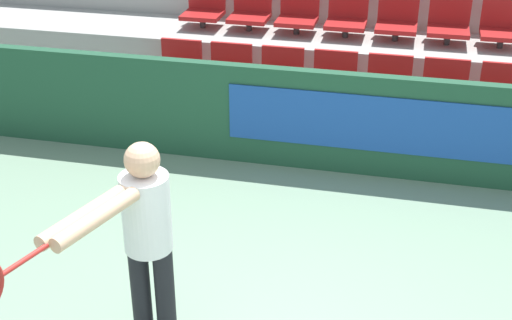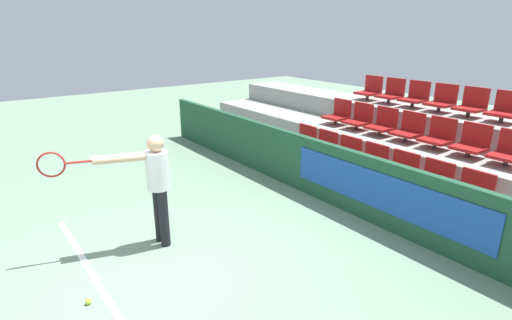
{
  "view_description": "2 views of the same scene",
  "coord_description": "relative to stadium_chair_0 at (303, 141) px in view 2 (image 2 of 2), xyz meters",
  "views": [
    {
      "loc": [
        0.8,
        -3.01,
        3.35
      ],
      "look_at": [
        -0.25,
        1.51,
        0.96
      ],
      "focal_mm": 50.0,
      "sensor_mm": 36.0,
      "label": 1
    },
    {
      "loc": [
        4.01,
        -1.43,
        2.84
      ],
      "look_at": [
        -0.35,
        1.82,
        1.04
      ],
      "focal_mm": 28.0,
      "sensor_mm": 36.0,
      "label": 2
    }
  ],
  "objects": [
    {
      "name": "ground_plane",
      "position": [
        1.71,
        -4.02,
        -0.66
      ],
      "size": [
        30.0,
        30.0,
        0.0
      ],
      "primitive_type": "plane",
      "color": "gray"
    },
    {
      "name": "court_baseline",
      "position": [
        1.71,
        -4.57,
        -0.65
      ],
      "size": [
        4.4,
        0.08,
        0.01
      ],
      "color": "white",
      "rests_on": "ground"
    },
    {
      "name": "barrier_wall",
      "position": [
        1.72,
        -0.71,
        -0.14
      ],
      "size": [
        11.46,
        0.14,
        1.02
      ],
      "color": "#1E4C33",
      "rests_on": "ground"
    },
    {
      "name": "bleacher_tier_front",
      "position": [
        1.71,
        -0.12,
        -0.44
      ],
      "size": [
        11.06,
        1.01,
        0.43
      ],
      "color": "#9E9E99",
      "rests_on": "ground"
    },
    {
      "name": "bleacher_tier_middle",
      "position": [
        1.71,
        0.88,
        -0.23
      ],
      "size": [
        11.06,
        1.01,
        0.86
      ],
      "color": "#9E9E99",
      "rests_on": "ground"
    },
    {
      "name": "bleacher_tier_back",
      "position": [
        1.71,
        1.89,
        -0.01
      ],
      "size": [
        11.06,
        1.01,
        1.29
      ],
      "color": "#9E9E99",
      "rests_on": "ground"
    },
    {
      "name": "stadium_chair_0",
      "position": [
        0.0,
        0.0,
        0.0
      ],
      "size": [
        0.46,
        0.43,
        0.53
      ],
      "color": "#333333",
      "rests_on": "bleacher_tier_front"
    },
    {
      "name": "stadium_chair_1",
      "position": [
        0.57,
        0.0,
        0.0
      ],
      "size": [
        0.46,
        0.43,
        0.53
      ],
      "color": "#333333",
      "rests_on": "bleacher_tier_front"
    },
    {
      "name": "stadium_chair_2",
      "position": [
        1.14,
        0.0,
        0.0
      ],
      "size": [
        0.46,
        0.43,
        0.53
      ],
      "color": "#333333",
      "rests_on": "bleacher_tier_front"
    },
    {
      "name": "stadium_chair_3",
      "position": [
        1.71,
        0.0,
        0.0
      ],
      "size": [
        0.46,
        0.43,
        0.53
      ],
      "color": "#333333",
      "rests_on": "bleacher_tier_front"
    },
    {
      "name": "stadium_chair_4",
      "position": [
        2.28,
        0.0,
        0.0
      ],
      "size": [
        0.46,
        0.43,
        0.53
      ],
      "color": "#333333",
      "rests_on": "bleacher_tier_front"
    },
    {
      "name": "stadium_chair_5",
      "position": [
        2.85,
        0.0,
        0.0
      ],
      "size": [
        0.46,
        0.43,
        0.53
      ],
      "color": "#333333",
      "rests_on": "bleacher_tier_front"
    },
    {
      "name": "stadium_chair_6",
      "position": [
        3.42,
        0.0,
        0.0
      ],
      "size": [
        0.46,
        0.43,
        0.53
      ],
      "color": "#333333",
      "rests_on": "bleacher_tier_front"
    },
    {
      "name": "stadium_chair_7",
      "position": [
        0.0,
        1.01,
        0.43
      ],
      "size": [
        0.46,
        0.43,
        0.53
      ],
      "color": "#333333",
      "rests_on": "bleacher_tier_middle"
    },
    {
      "name": "stadium_chair_8",
      "position": [
        0.57,
        1.01,
        0.43
      ],
      "size": [
        0.46,
        0.43,
        0.53
      ],
      "color": "#333333",
      "rests_on": "bleacher_tier_middle"
    },
    {
      "name": "stadium_chair_9",
      "position": [
        1.14,
        1.01,
        0.43
      ],
      "size": [
        0.46,
        0.43,
        0.53
      ],
      "color": "#333333",
      "rests_on": "bleacher_tier_middle"
    },
    {
      "name": "stadium_chair_10",
      "position": [
        1.71,
        1.01,
        0.43
      ],
      "size": [
        0.46,
        0.43,
        0.53
      ],
      "color": "#333333",
      "rests_on": "bleacher_tier_middle"
    },
    {
      "name": "stadium_chair_11",
      "position": [
        2.28,
        1.01,
        0.43
      ],
      "size": [
        0.46,
        0.43,
        0.53
      ],
      "color": "#333333",
      "rests_on": "bleacher_tier_middle"
    },
    {
      "name": "stadium_chair_12",
      "position": [
        2.85,
        1.01,
        0.43
      ],
      "size": [
        0.46,
        0.43,
        0.53
      ],
      "color": "#333333",
      "rests_on": "bleacher_tier_middle"
    },
    {
      "name": "stadium_chair_13",
      "position": [
        3.42,
        1.01,
        0.43
      ],
      "size": [
        0.46,
        0.43,
        0.53
      ],
      "color": "#333333",
      "rests_on": "bleacher_tier_middle"
    },
    {
      "name": "stadium_chair_14",
      "position": [
        0.0,
        2.01,
        0.86
      ],
      "size": [
        0.46,
        0.43,
        0.53
      ],
      "color": "#333333",
      "rests_on": "bleacher_tier_back"
    },
    {
      "name": "stadium_chair_15",
      "position": [
        0.57,
        2.01,
        0.86
      ],
      "size": [
        0.46,
        0.43,
        0.53
      ],
      "color": "#333333",
      "rests_on": "bleacher_tier_back"
    },
    {
      "name": "stadium_chair_16",
      "position": [
        1.14,
        2.01,
        0.86
      ],
      "size": [
        0.46,
        0.43,
        0.53
      ],
      "color": "#333333",
      "rests_on": "bleacher_tier_back"
    },
    {
      "name": "stadium_chair_17",
      "position": [
        1.71,
        2.01,
        0.86
      ],
      "size": [
        0.46,
        0.43,
        0.53
      ],
      "color": "#333333",
      "rests_on": "bleacher_tier_back"
    },
    {
      "name": "stadium_chair_18",
      "position": [
        2.28,
        2.01,
        0.86
      ],
      "size": [
        0.46,
        0.43,
        0.53
      ],
      "color": "#333333",
      "rests_on": "bleacher_tier_back"
    },
    {
      "name": "stadium_chair_19",
      "position": [
        2.85,
        2.01,
        0.86
      ],
      "size": [
        0.46,
        0.43,
        0.53
      ],
      "color": "#333333",
      "rests_on": "bleacher_tier_back"
    },
    {
      "name": "tennis_player",
      "position": [
        0.98,
        -3.64,
        0.29
      ],
      "size": [
        0.59,
        1.48,
        1.54
      ],
      "rotation": [
        0.0,
        0.0,
        -0.31
      ],
      "color": "black",
      "rests_on": "ground"
    },
    {
      "name": "tennis_ball",
      "position": [
        1.75,
        -4.76,
        -0.62
      ],
      "size": [
        0.07,
        0.07,
        0.07
      ],
      "color": "#CCDB33",
      "rests_on": "ground"
    }
  ]
}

